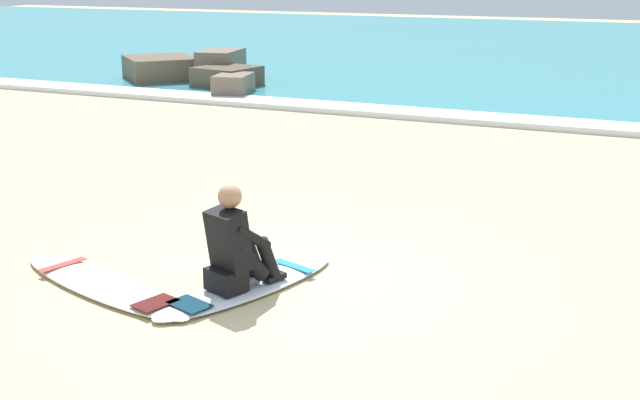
% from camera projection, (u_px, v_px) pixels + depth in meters
% --- Properties ---
extents(ground_plane, '(80.00, 80.00, 0.00)m').
position_uv_depth(ground_plane, '(300.00, 282.00, 7.64)').
color(ground_plane, '#CCB584').
extents(sea, '(80.00, 28.00, 0.10)m').
position_uv_depth(sea, '(589.00, 51.00, 27.28)').
color(sea, teal).
rests_on(sea, ground).
extents(breaking_foam, '(80.00, 0.90, 0.11)m').
position_uv_depth(breaking_foam, '(501.00, 120.00, 15.24)').
color(breaking_foam, white).
rests_on(breaking_foam, ground).
extents(surfboard_main, '(1.17, 2.14, 0.08)m').
position_uv_depth(surfboard_main, '(248.00, 286.00, 7.45)').
color(surfboard_main, silver).
rests_on(surfboard_main, ground).
extents(surfer_seated, '(0.55, 0.77, 0.95)m').
position_uv_depth(surfer_seated, '(236.00, 248.00, 7.24)').
color(surfer_seated, black).
rests_on(surfer_seated, surfboard_main).
extents(surfboard_spare_near, '(2.39, 1.19, 0.08)m').
position_uv_depth(surfboard_spare_near, '(104.00, 285.00, 7.48)').
color(surfboard_spare_near, '#EFE5C6').
rests_on(surfboard_spare_near, ground).
extents(rock_outcrop_distant, '(4.36, 3.14, 0.81)m').
position_uv_depth(rock_outcrop_distant, '(194.00, 72.00, 19.79)').
color(rock_outcrop_distant, brown).
rests_on(rock_outcrop_distant, ground).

